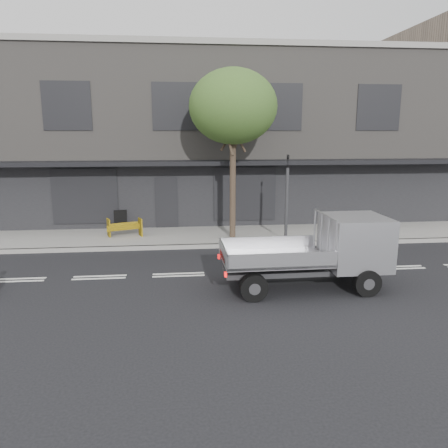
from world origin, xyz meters
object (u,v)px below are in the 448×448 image
Objects in this scene: flatbed_ute at (340,245)px; construction_barrier at (124,228)px; street_tree at (233,107)px; sandwich_board at (121,220)px; traffic_light_pole at (287,203)px.

flatbed_ute is 3.38× the size of construction_barrier.
sandwich_board is (-4.70, 1.80, -4.68)m from street_tree.
flatbed_ute is at bearing -60.09° from sandwich_board.
flatbed_ute is at bearing -41.69° from construction_barrier.
flatbed_ute is 5.20× the size of sandwich_board.
street_tree reaches higher than flatbed_ute.
sandwich_board is at bearing 159.06° from street_tree.
traffic_light_pole reaches higher than sandwich_board.
street_tree is at bearing 156.97° from traffic_light_pole.
sandwich_board is at bearing 158.43° from traffic_light_pole.
street_tree reaches higher than sandwich_board.
construction_barrier is at bearing 137.41° from flatbed_ute.
street_tree is at bearing -34.49° from sandwich_board.
construction_barrier is (-4.38, 0.35, -4.74)m from street_tree.
flatbed_ute is (0.37, -4.82, -0.44)m from traffic_light_pole.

